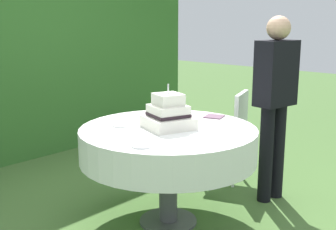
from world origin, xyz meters
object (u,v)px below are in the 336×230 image
object	(u,v)px
wedding_cake	(168,115)
napkin_stack	(214,117)
serving_plate_far	(121,125)
garden_chair	(230,128)
serving_plate_left	(142,146)
serving_plate_near	(175,113)
cake_table	(168,144)
standing_person	(275,96)

from	to	relation	value
wedding_cake	napkin_stack	xyz separation A→B (m)	(0.52, -0.04, -0.10)
serving_plate_far	garden_chair	world-z (taller)	garden_chair
serving_plate_left	serving_plate_near	bearing A→B (deg)	29.56
cake_table	serving_plate_far	world-z (taller)	serving_plate_far
serving_plate_far	garden_chair	xyz separation A→B (m)	(1.27, -0.14, -0.23)
serving_plate_near	standing_person	distance (m)	0.87
serving_plate_left	garden_chair	xyz separation A→B (m)	(1.55, 0.37, -0.23)
serving_plate_left	standing_person	world-z (taller)	standing_person
garden_chair	standing_person	size ratio (longest dim) A/B	0.56
napkin_stack	standing_person	bearing A→B (deg)	-36.75
cake_table	napkin_stack	world-z (taller)	napkin_stack
serving_plate_near	napkin_stack	xyz separation A→B (m)	(0.12, -0.34, -0.00)
cake_table	napkin_stack	size ratio (longest dim) A/B	9.18
wedding_cake	serving_plate_near	distance (m)	0.51
wedding_cake	standing_person	distance (m)	1.02
garden_chair	serving_plate_left	bearing A→B (deg)	-166.54
cake_table	garden_chair	distance (m)	1.10
wedding_cake	serving_plate_left	size ratio (longest dim) A/B	3.10
serving_plate_far	napkin_stack	distance (m)	0.81
cake_table	serving_plate_far	xyz separation A→B (m)	(-0.20, 0.31, 0.13)
garden_chair	standing_person	xyz separation A→B (m)	(-0.12, -0.52, 0.39)
cake_table	garden_chair	bearing A→B (deg)	8.88
serving_plate_near	serving_plate_far	distance (m)	0.61
serving_plate_far	garden_chair	bearing A→B (deg)	-6.34
serving_plate_near	serving_plate_left	xyz separation A→B (m)	(-0.89, -0.50, 0.00)
garden_chair	serving_plate_far	bearing A→B (deg)	173.66
serving_plate_near	napkin_stack	bearing A→B (deg)	-70.86
serving_plate_near	standing_person	bearing A→B (deg)	-50.30
cake_table	serving_plate_left	world-z (taller)	serving_plate_left
serving_plate_far	standing_person	xyz separation A→B (m)	(1.15, -0.67, 0.15)
wedding_cake	napkin_stack	bearing A→B (deg)	-4.71
serving_plate_far	standing_person	world-z (taller)	standing_person
serving_plate_far	serving_plate_left	xyz separation A→B (m)	(-0.28, -0.51, 0.00)
serving_plate_far	napkin_stack	xyz separation A→B (m)	(0.73, -0.35, -0.00)
cake_table	napkin_stack	bearing A→B (deg)	-3.98
wedding_cake	cake_table	bearing A→B (deg)	-126.57
serving_plate_near	standing_person	world-z (taller)	standing_person
serving_plate_far	standing_person	size ratio (longest dim) A/B	0.09
serving_plate_far	serving_plate_left	bearing A→B (deg)	-118.44
wedding_cake	garden_chair	size ratio (longest dim) A/B	0.47
serving_plate_far	cake_table	bearing A→B (deg)	-57.52
cake_table	serving_plate_left	xyz separation A→B (m)	(-0.48, -0.20, 0.13)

